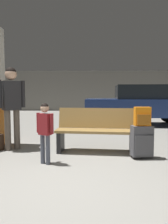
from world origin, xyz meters
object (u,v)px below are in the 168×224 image
Objects in this scene: suitcase at (142,141)px; adult at (12,99)px; backpack_bright at (142,117)px; child at (45,127)px; parked_car_near at (141,104)px; bench at (96,130)px.

adult is at bearing 167.94° from suitcase.
adult is at bearing 167.92° from backpack_bright.
parked_car_near is (2.68, 4.80, 0.17)m from child.
adult reaches higher than bench.
child is 5.50m from parked_car_near.
parked_car_near reaches higher than backpack_bright.
parked_car_near is at bearing 77.56° from backpack_bright.
parked_car_near is (3.57, 3.88, -0.26)m from adult.
child is 0.25× the size of parked_car_near.
backpack_bright is 4.54m from parked_car_near.
suitcase is 0.14× the size of parked_car_near.
bench is 4.39m from parked_car_near.
bench is 1.87m from adult.
adult is at bearing -132.60° from parked_car_near.
bench is 1.21m from child.
suitcase is 0.45m from backpack_bright.
child is (-0.87, -0.81, 0.19)m from bench.
child reaches higher than bench.
adult reaches higher than suitcase.
backpack_bright is (0.83, -0.44, 0.33)m from bench.
child is (-1.70, -0.37, -0.14)m from backpack_bright.
bench is at bearing -114.34° from parked_car_near.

